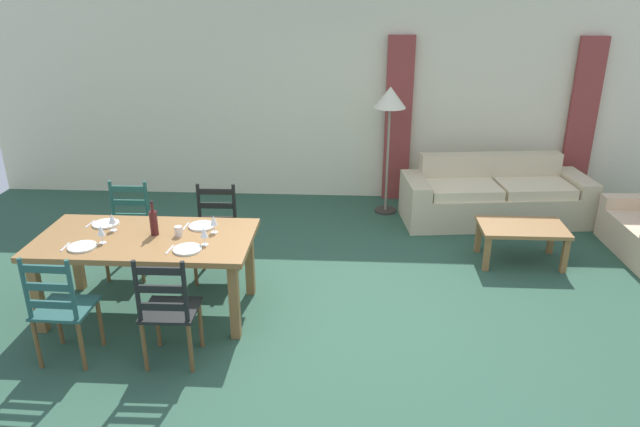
{
  "coord_description": "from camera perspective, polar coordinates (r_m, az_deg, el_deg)",
  "views": [
    {
      "loc": [
        0.22,
        -4.62,
        2.86
      ],
      "look_at": [
        -0.08,
        0.64,
        0.75
      ],
      "focal_mm": 32.97,
      "sensor_mm": 36.0,
      "label": 1
    }
  ],
  "objects": [
    {
      "name": "dinner_plate_far_left",
      "position": [
        5.77,
        -20.08,
        -0.94
      ],
      "size": [
        0.24,
        0.24,
        0.02
      ],
      "primitive_type": "cylinder",
      "color": "white",
      "rests_on": "dining_table"
    },
    {
      "name": "dining_chair_near_left",
      "position": [
        5.05,
        -23.83,
        -8.41
      ],
      "size": [
        0.43,
        0.41,
        0.96
      ],
      "color": "#23504B",
      "rests_on": "ground_plane"
    },
    {
      "name": "wine_glass_far_right",
      "position": [
        5.3,
        -10.29,
        -0.73
      ],
      "size": [
        0.06,
        0.06,
        0.16
      ],
      "color": "white",
      "rests_on": "dining_table"
    },
    {
      "name": "fork_far_right",
      "position": [
        5.52,
        -12.89,
        -1.21
      ],
      "size": [
        0.02,
        0.17,
        0.01
      ],
      "primitive_type": "cube",
      "rotation": [
        0.0,
        0.0,
        -0.03
      ],
      "color": "silver",
      "rests_on": "dining_table"
    },
    {
      "name": "curtain_panel_right",
      "position": [
        8.53,
        24.04,
        8.03
      ],
      "size": [
        0.35,
        0.08,
        2.2
      ],
      "primitive_type": "cube",
      "color": "brown",
      "rests_on": "ground_plane"
    },
    {
      "name": "coffee_table",
      "position": [
        6.63,
        19.01,
        -1.66
      ],
      "size": [
        0.9,
        0.56,
        0.42
      ],
      "color": "olive",
      "rests_on": "ground_plane"
    },
    {
      "name": "fork_near_left",
      "position": [
        5.42,
        -23.5,
        -2.99
      ],
      "size": [
        0.02,
        0.17,
        0.01
      ],
      "primitive_type": "cube",
      "rotation": [
        0.0,
        0.0,
        0.02
      ],
      "color": "silver",
      "rests_on": "dining_table"
    },
    {
      "name": "wall_far",
      "position": [
        8.07,
        1.71,
        11.02
      ],
      "size": [
        9.6,
        0.16,
        2.7
      ],
      "primitive_type": "cube",
      "color": "beige",
      "rests_on": "ground_plane"
    },
    {
      "name": "dining_chair_far_left",
      "position": [
        6.31,
        -18.09,
        -1.51
      ],
      "size": [
        0.43,
        0.41,
        0.96
      ],
      "color": "#215549",
      "rests_on": "ground_plane"
    },
    {
      "name": "curtain_panel_left",
      "position": [
        8.0,
        7.59,
        8.93
      ],
      "size": [
        0.35,
        0.08,
        2.2
      ],
      "primitive_type": "cube",
      "color": "brown",
      "rests_on": "ground_plane"
    },
    {
      "name": "dinner_plate_near_right",
      "position": [
        5.04,
        -12.75,
        -3.41
      ],
      "size": [
        0.24,
        0.24,
        0.02
      ],
      "primitive_type": "cylinder",
      "color": "white",
      "rests_on": "dining_table"
    },
    {
      "name": "dining_table",
      "position": [
        5.43,
        -16.56,
        -3.02
      ],
      "size": [
        1.9,
        0.96,
        0.75
      ],
      "color": "olive",
      "rests_on": "ground_plane"
    },
    {
      "name": "ground_plane",
      "position": [
        5.45,
        0.52,
        -9.98
      ],
      "size": [
        9.6,
        9.6,
        0.02
      ],
      "primitive_type": "cube",
      "color": "#2A4E3C"
    },
    {
      "name": "dinner_plate_far_right",
      "position": [
        5.48,
        -11.39,
        -1.19
      ],
      "size": [
        0.24,
        0.24,
        0.02
      ],
      "primitive_type": "cylinder",
      "color": "white",
      "rests_on": "dining_table"
    },
    {
      "name": "dining_chair_far_right",
      "position": [
        6.02,
        -10.07,
        -1.87
      ],
      "size": [
        0.43,
        0.41,
        0.96
      ],
      "color": "black",
      "rests_on": "ground_plane"
    },
    {
      "name": "wine_glass_near_left",
      "position": [
        5.34,
        -20.49,
        -1.62
      ],
      "size": [
        0.06,
        0.06,
        0.16
      ],
      "color": "white",
      "rests_on": "dining_table"
    },
    {
      "name": "dinner_plate_near_left",
      "position": [
        5.35,
        -22.07,
        -3.0
      ],
      "size": [
        0.24,
        0.24,
        0.02
      ],
      "primitive_type": "cylinder",
      "color": "white",
      "rests_on": "dining_table"
    },
    {
      "name": "fork_near_right",
      "position": [
        5.09,
        -14.37,
        -3.4
      ],
      "size": [
        0.03,
        0.17,
        0.01
      ],
      "primitive_type": "cube",
      "rotation": [
        0.0,
        0.0,
        -0.1
      ],
      "color": "silver",
      "rests_on": "dining_table"
    },
    {
      "name": "coffee_cup_primary",
      "position": [
        5.32,
        -13.58,
        -1.68
      ],
      "size": [
        0.07,
        0.07,
        0.09
      ],
      "primitive_type": "cylinder",
      "color": "beige",
      "rests_on": "dining_table"
    },
    {
      "name": "dining_chair_near_right",
      "position": [
        4.75,
        -14.51,
        -9.08
      ],
      "size": [
        0.43,
        0.41,
        0.96
      ],
      "color": "black",
      "rests_on": "ground_plane"
    },
    {
      "name": "standing_lamp",
      "position": [
        7.41,
        6.8,
        10.39
      ],
      "size": [
        0.4,
        0.4,
        1.64
      ],
      "color": "#332D28",
      "rests_on": "ground_plane"
    },
    {
      "name": "fork_far_left",
      "position": [
        5.83,
        -21.43,
        -0.96
      ],
      "size": [
        0.03,
        0.17,
        0.01
      ],
      "primitive_type": "cube",
      "rotation": [
        0.0,
        0.0,
        -0.1
      ],
      "color": "silver",
      "rests_on": "dining_table"
    },
    {
      "name": "wine_glass_far_left",
      "position": [
        5.57,
        -19.52,
        -0.53
      ],
      "size": [
        0.06,
        0.06,
        0.16
      ],
      "color": "white",
      "rests_on": "dining_table"
    },
    {
      "name": "wine_glass_near_right",
      "position": [
        5.07,
        -11.19,
        -1.87
      ],
      "size": [
        0.06,
        0.06,
        0.16
      ],
      "color": "white",
      "rests_on": "dining_table"
    },
    {
      "name": "wine_bottle",
      "position": [
        5.37,
        -15.84,
        -0.83
      ],
      "size": [
        0.07,
        0.07,
        0.32
      ],
      "color": "#471919",
      "rests_on": "dining_table"
    },
    {
      "name": "couch",
      "position": [
        7.73,
        16.48,
        1.49
      ],
      "size": [
        2.36,
        1.06,
        0.8
      ],
      "color": "#CBB992",
      "rests_on": "ground_plane"
    }
  ]
}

